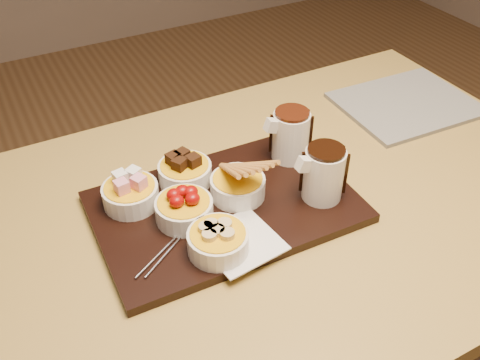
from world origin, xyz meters
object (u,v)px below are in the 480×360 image
serving_board (225,207)px  bowl_strawberries (184,210)px  pitcher_milk_chocolate (291,136)px  newspaper (406,104)px  pitcher_dark_chocolate (324,175)px  dining_table (283,235)px

serving_board → bowl_strawberries: bearing=-176.4°
pitcher_milk_chocolate → newspaper: pitcher_milk_chocolate is taller
bowl_strawberries → newspaper: 0.64m
bowl_strawberries → newspaper: (0.62, 0.13, -0.03)m
serving_board → pitcher_milk_chocolate: bearing=21.8°
bowl_strawberries → pitcher_dark_chocolate: (0.24, -0.06, 0.03)m
bowl_strawberries → dining_table: bearing=-5.1°
serving_board → bowl_strawberries: (-0.08, -0.00, 0.03)m
dining_table → bowl_strawberries: 0.24m
dining_table → serving_board: serving_board is taller
newspaper → bowl_strawberries: bearing=-165.9°
pitcher_dark_chocolate → pitcher_milk_chocolate: same height
dining_table → pitcher_dark_chocolate: pitcher_dark_chocolate is taller
bowl_strawberries → pitcher_dark_chocolate: 0.25m
bowl_strawberries → newspaper: bowl_strawberries is taller
bowl_strawberries → pitcher_dark_chocolate: bearing=-14.2°
pitcher_milk_chocolate → newspaper: size_ratio=0.33×
bowl_strawberries → pitcher_milk_chocolate: 0.27m
bowl_strawberries → pitcher_milk_chocolate: size_ratio=1.01×
serving_board → dining_table: bearing=-8.5°
serving_board → pitcher_milk_chocolate: pitcher_milk_chocolate is taller
serving_board → pitcher_milk_chocolate: 0.20m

